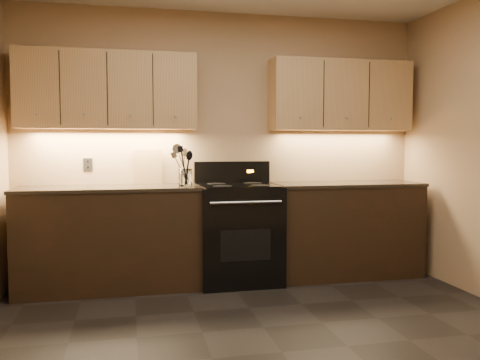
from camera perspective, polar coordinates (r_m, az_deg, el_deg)
name	(u,v)px	position (r m, az deg, el deg)	size (l,w,h in m)	color
floor	(282,352)	(3.39, 4.73, -18.70)	(4.00, 4.00, 0.00)	black
wall_back	(223,145)	(5.07, -1.90, 3.92)	(4.00, 0.04, 2.60)	tan
counter_left	(110,238)	(4.76, -14.39, -6.30)	(1.62, 0.62, 0.93)	black
counter_right	(345,229)	(5.21, 11.68, -5.38)	(1.46, 0.62, 0.93)	black
stove	(238,232)	(4.85, -0.25, -5.84)	(0.76, 0.68, 1.14)	black
upper_cab_left	(108,91)	(4.86, -14.61, 9.69)	(1.60, 0.30, 0.70)	tan
upper_cab_right	(340,96)	(5.30, 11.21, 9.26)	(1.44, 0.30, 0.70)	tan
outlet_plate	(88,164)	(5.00, -16.71, 1.69)	(0.09, 0.01, 0.12)	#B2B5BA
utensil_crock	(185,178)	(4.66, -6.16, 0.22)	(0.17, 0.17, 0.16)	white
cutting_board	(148,166)	(4.97, -10.25, 1.51)	(0.26, 0.02, 0.34)	#DDB477
wooden_spoon	(181,166)	(4.65, -6.59, 1.56)	(0.06, 0.06, 0.33)	#DDB477
black_spoon	(185,167)	(4.67, -6.19, 1.42)	(0.06, 0.06, 0.31)	black
black_turner	(187,164)	(4.64, -5.99, 1.76)	(0.08, 0.08, 0.36)	black
steel_spatula	(188,166)	(4.67, -5.87, 1.59)	(0.08, 0.08, 0.33)	silver
steel_skimmer	(189,164)	(4.66, -5.74, 1.78)	(0.09, 0.09, 0.36)	silver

